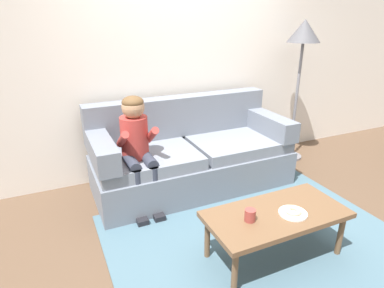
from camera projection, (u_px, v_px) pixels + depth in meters
name	position (u px, v px, depth m)	size (l,w,h in m)	color
ground	(237.00, 221.00, 3.02)	(10.00, 10.00, 0.00)	brown
wall_back	(178.00, 51.00, 3.70)	(8.00, 0.10, 2.80)	silver
area_rug	(253.00, 236.00, 2.81)	(2.42, 1.75, 0.01)	#476675
couch	(191.00, 156.00, 3.58)	(2.10, 0.90, 0.94)	slate
coffee_table	(276.00, 217.00, 2.46)	(1.08, 0.52, 0.40)	brown
person_child	(137.00, 143.00, 3.04)	(0.34, 0.58, 1.10)	#AD3833
plate	(293.00, 213.00, 2.42)	(0.21, 0.21, 0.01)	white
donut	(293.00, 210.00, 2.41)	(0.12, 0.12, 0.04)	beige
mug	(250.00, 215.00, 2.33)	(0.08, 0.08, 0.09)	#993D38
toy_controller	(271.00, 204.00, 3.26)	(0.23, 0.09, 0.05)	gold
floor_lamp	(303.00, 43.00, 3.87)	(0.39, 0.39, 1.74)	slate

